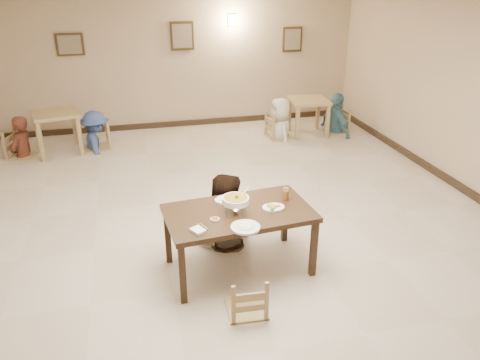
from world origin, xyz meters
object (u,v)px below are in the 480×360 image
object	(u,v)px
main_diner	(222,175)
bg_diner_c	(281,98)
bg_table_left	(56,119)
chair_far	(224,206)
bg_table_right	(309,106)
bg_chair_rr	(337,110)
bg_diner_b	(93,111)
chair_near	(247,276)
curry_warmer	(236,200)
bg_chair_lr	(94,122)
bg_chair_rl	(280,113)
bg_diner_a	(16,116)
main_table	(239,217)
bg_diner_d	(338,93)
bg_chair_ll	(19,132)
drink_glass	(286,194)

from	to	relation	value
main_diner	bg_diner_c	distance (m)	4.34
bg_table_left	bg_diner_c	size ratio (longest dim) A/B	0.58
chair_far	bg_table_right	xyz separation A→B (m)	(2.66, 3.80, 0.17)
bg_chair_rr	bg_diner_b	size ratio (longest dim) A/B	0.64
chair_near	chair_far	bearing A→B (deg)	-89.76
bg_table_left	bg_table_right	world-z (taller)	bg_table_left
bg_chair_rr	curry_warmer	bearing A→B (deg)	-39.08
bg_table_right	main_diner	bearing A→B (deg)	-124.90
bg_chair_rr	chair_far	bearing A→B (deg)	-44.13
curry_warmer	bg_chair_rr	xyz separation A→B (m)	(3.34, 4.56, -0.45)
bg_chair_lr	bg_chair_rl	distance (m)	3.80
bg_chair_rr	bg_diner_a	size ratio (longest dim) A/B	0.62
bg_diner_a	bg_diner_b	bearing A→B (deg)	121.98
chair_far	main_table	bearing A→B (deg)	-84.12
bg_table_left	bg_diner_b	bearing A→B (deg)	5.22
main_table	curry_warmer	distance (m)	0.25
chair_near	bg_diner_d	world-z (taller)	bg_diner_d
bg_chair_rr	bg_diner_a	bearing A→B (deg)	-93.24
bg_chair_rr	bg_diner_a	distance (m)	6.47
main_table	bg_diner_d	distance (m)	5.59
curry_warmer	bg_chair_rl	bearing A→B (deg)	65.82
bg_table_right	bg_chair_lr	xyz separation A→B (m)	(-4.44, 0.16, -0.09)
bg_chair_lr	bg_diner_c	size ratio (longest dim) A/B	0.64
bg_chair_rl	bg_diner_b	distance (m)	3.80
bg_chair_lr	bg_diner_c	xyz separation A→B (m)	(3.79, -0.20, 0.31)
bg_diner_c	bg_chair_rr	bearing A→B (deg)	85.14
bg_chair_rl	bg_chair_lr	bearing A→B (deg)	81.90
bg_chair_ll	bg_chair_rl	size ratio (longest dim) A/B	0.94
bg_table_left	bg_diner_c	distance (m)	4.48
main_table	bg_diner_c	xyz separation A→B (m)	(1.99, 4.51, 0.15)
main_diner	drink_glass	world-z (taller)	main_diner
chair_near	bg_chair_rl	world-z (taller)	bg_chair_rl
main_table	curry_warmer	world-z (taller)	curry_warmer
curry_warmer	drink_glass	distance (m)	0.69
bg_table_left	bg_diner_b	xyz separation A→B (m)	(0.68, 0.06, 0.09)
bg_diner_a	chair_near	bearing A→B (deg)	56.01
main_diner	bg_chair_rl	size ratio (longest dim) A/B	1.76
curry_warmer	bg_chair_rr	size ratio (longest dim) A/B	0.35
main_diner	bg_chair_rl	distance (m)	4.36
main_table	bg_diner_d	xyz separation A→B (m)	(3.29, 4.52, 0.18)
bg_chair_ll	bg_diner_d	size ratio (longest dim) A/B	0.58
chair_far	bg_diner_a	world-z (taller)	bg_diner_a
main_table	drink_glass	world-z (taller)	drink_glass
bg_chair_rl	bg_diner_d	bearing A→B (deg)	-94.71
bg_table_left	bg_diner_b	world-z (taller)	bg_diner_b
bg_chair_rl	drink_glass	bearing A→B (deg)	157.25
bg_diner_b	drink_glass	bearing A→B (deg)	-165.32
main_table	chair_far	world-z (taller)	chair_far
main_diner	bg_diner_b	xyz separation A→B (m)	(-1.74, 4.03, -0.18)
chair_far	bg_chair_lr	distance (m)	4.34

